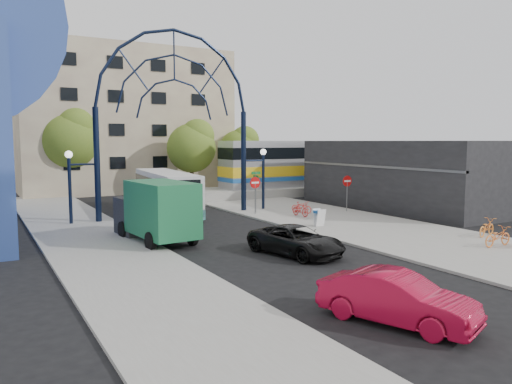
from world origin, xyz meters
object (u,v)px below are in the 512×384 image
tree_north_c (241,148)px  red_sedan (397,298)px  do_not_enter_sign (347,185)px  city_bus (166,192)px  bike_far_a (487,227)px  green_truck (155,211)px  bike_near_a (302,207)px  train_car (339,162)px  bike_near_b (300,209)px  stop_sign (255,186)px  bike_far_c (497,236)px  gateway_arch (175,85)px  tree_north_b (70,138)px  street_name_sign (256,183)px  sandwich_board (319,215)px  black_suv (296,240)px  tree_north_a (193,145)px

tree_north_c → red_sedan: (-13.74, -35.12, -3.57)m
do_not_enter_sign → city_bus: (-10.93, 6.15, -0.48)m
red_sedan → bike_far_a: red_sedan is taller
green_truck → bike_near_a: bearing=13.6°
train_car → bike_near_b: (-13.18, -12.39, -2.32)m
stop_sign → bike_far_c: stop_sign is taller
gateway_arch → tree_north_c: bearing=49.0°
tree_north_b → tree_north_c: size_ratio=1.23×
street_name_sign → bike_far_c: bearing=-74.3°
tree_north_c → bike_near_b: size_ratio=4.22×
stop_sign → bike_near_a: bearing=-21.8°
city_bus → bike_far_a: (11.21, -16.83, -0.92)m
do_not_enter_sign → red_sedan: (-12.61, -17.19, -1.27)m
bike_far_c → stop_sign: bearing=17.4°
sandwich_board → train_car: 21.65m
gateway_arch → tree_north_c: 18.95m
street_name_sign → bike_near_b: street_name_sign is taller
stop_sign → bike_near_b: bearing=-49.8°
tree_north_c → green_truck: (-15.89, -21.02, -2.76)m
stop_sign → red_sedan: 20.28m
black_suv → bike_far_c: bearing=-34.0°
sandwich_board → red_sedan: bearing=-118.7°
do_not_enter_sign → street_name_sign: (-5.80, 2.60, 0.15)m
tree_north_c → bike_near_a: size_ratio=4.20×
bike_far_c → red_sedan: bearing=112.3°
stop_sign → street_name_sign: bearing=56.4°
do_not_enter_sign → red_sedan: do_not_enter_sign is taller
do_not_enter_sign → street_name_sign: size_ratio=0.89×
tree_north_c → bike_far_c: 30.81m
stop_sign → tree_north_c: (7.32, 15.93, 2.28)m
sandwich_board → train_car: size_ratio=0.04×
bike_near_a → red_sedan: bearing=-141.4°
sandwich_board → tree_north_c: size_ratio=0.15×
city_bus → tree_north_a: bearing=64.0°
tree_north_b → city_bus: tree_north_b is taller
bike_near_b → sandwich_board: bearing=-113.4°
bike_far_a → bike_near_a: bearing=2.2°
tree_north_b → tree_north_c: (16.00, -2.00, -0.99)m
tree_north_a → street_name_sign: bearing=-94.0°
sandwich_board → black_suv: bearing=-134.9°
train_car → bike_far_c: (-10.53, -24.55, -2.32)m
do_not_enter_sign → city_bus: city_bus is taller
gateway_arch → bike_far_c: gateway_arch is taller
city_bus → bike_far_a: 20.25m
city_bus → train_car: bearing=22.1°
stop_sign → tree_north_b: size_ratio=0.31×
stop_sign → bike_near_a: stop_sign is taller
tree_north_c → bike_near_b: 19.42m
street_name_sign → bike_far_a: 14.69m
do_not_enter_sign → green_truck: (-14.77, -3.09, -0.46)m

